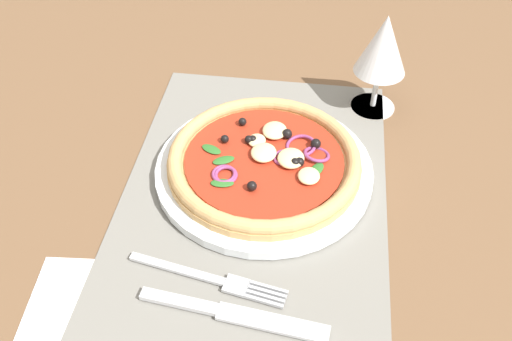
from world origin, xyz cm
name	(u,v)px	position (x,y,z in cm)	size (l,w,h in cm)	color
ground_plane	(255,197)	(0.00, 0.00, -1.20)	(190.00, 140.00, 2.40)	brown
placemat	(255,189)	(0.00, 0.00, 0.20)	(47.11, 32.66, 0.40)	slate
plate	(264,170)	(-2.72, 0.78, 1.03)	(27.73, 27.73, 1.26)	white
pizza	(265,160)	(-2.76, 0.85, 2.75)	(24.55, 24.55, 2.64)	tan
fork	(215,280)	(14.44, -2.37, 0.62)	(4.85, 17.97, 0.44)	silver
knife	(235,314)	(18.35, 0.43, 0.65)	(3.87, 20.06, 0.62)	silver
wine_glass	(383,48)	(-19.16, 14.82, 10.08)	(7.20, 7.20, 14.90)	silver
napkin	(79,306)	(19.33, -15.87, 0.18)	(12.23, 11.01, 0.36)	white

